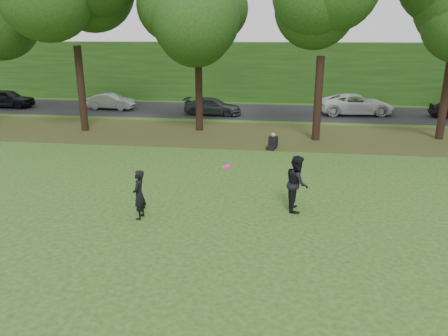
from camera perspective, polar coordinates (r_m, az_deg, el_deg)
name	(u,v)px	position (r m, az deg, el deg)	size (l,w,h in m)	color
ground	(209,228)	(13.75, -2.04, -7.81)	(120.00, 120.00, 0.00)	#234716
leaf_litter	(246,135)	(26.01, 2.92, 4.36)	(60.00, 7.00, 0.01)	#4A3A1A
street	(256,111)	(33.83, 4.16, 7.38)	(70.00, 7.00, 0.02)	black
far_hedge	(261,72)	(39.45, 4.87, 12.43)	(70.00, 3.00, 5.00)	#1B3E11
player_left	(139,195)	(14.37, -11.04, -3.43)	(0.60, 0.39, 1.64)	black
player_right	(297,183)	(14.95, 9.51, -1.96)	(0.93, 0.73, 1.92)	black
parked_cars	(244,104)	(33.07, 2.65, 8.40)	(38.33, 4.13, 1.49)	black
frisbee	(226,167)	(14.52, 0.30, 0.17)	(0.31, 0.30, 0.15)	#E21396
seated_person	(273,143)	(22.93, 6.36, 3.28)	(0.62, 0.82, 0.83)	black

